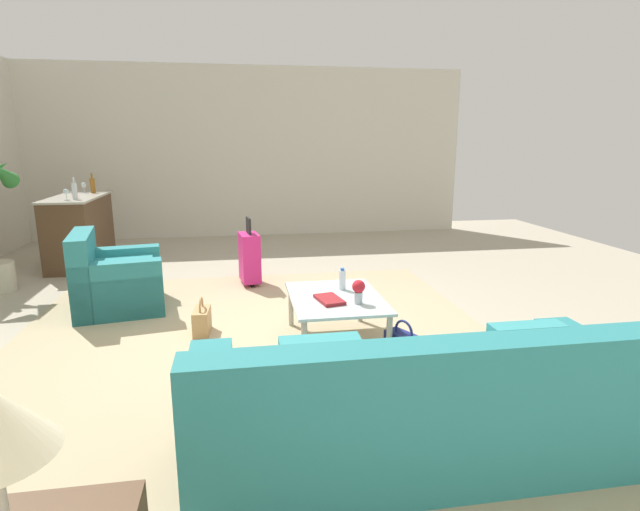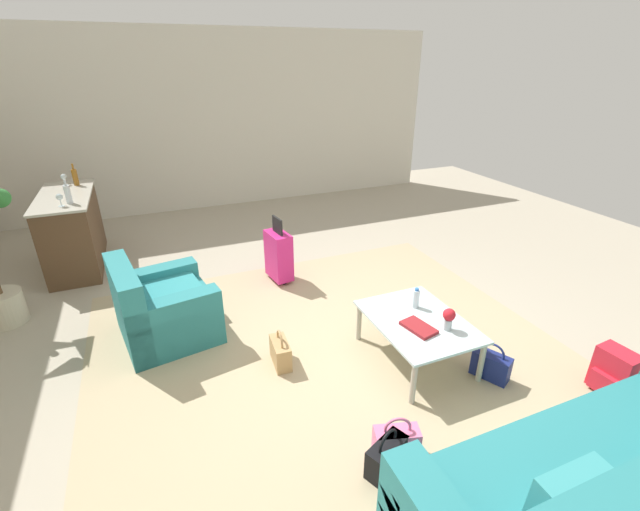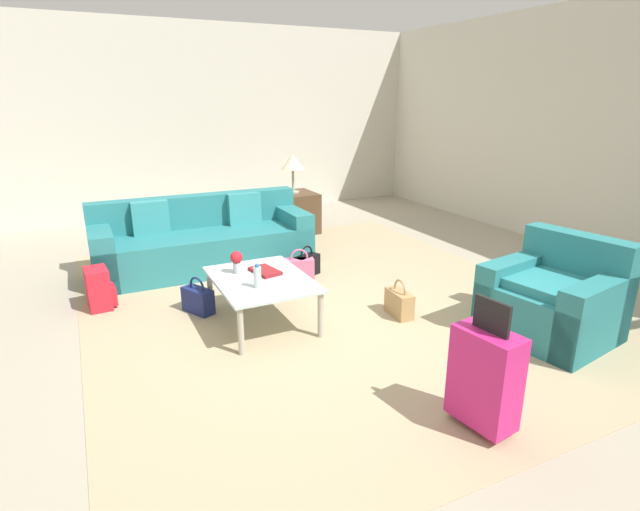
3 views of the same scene
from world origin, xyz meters
name	(u,v)px [view 2 (image 2 of 3)]	position (x,y,z in m)	size (l,w,h in m)	color
ground_plane	(348,347)	(0.00, 0.00, 0.00)	(12.00, 12.00, 0.00)	#A89E89
wall_right	(230,121)	(5.06, 0.00, 1.55)	(0.12, 8.00, 3.10)	beige
area_rug	(358,391)	(-0.60, 0.20, 0.00)	(5.20, 4.40, 0.01)	tan
couch	(608,494)	(-2.19, -0.60, 0.30)	(0.87, 2.46, 0.83)	teal
armchair	(160,311)	(0.89, 1.67, 0.30)	(1.06, 1.01, 0.85)	teal
coffee_table	(418,324)	(-0.40, -0.50, 0.38)	(1.06, 0.79, 0.43)	silver
water_bottle	(416,298)	(-0.20, -0.60, 0.52)	(0.06, 0.06, 0.20)	silver
coffee_table_book	(419,327)	(-0.52, -0.42, 0.45)	(0.31, 0.18, 0.03)	maroon
flower_vase	(449,317)	(-0.62, -0.65, 0.55)	(0.11, 0.11, 0.21)	#B2B7BC
bar_console	(73,230)	(3.10, 2.60, 0.51)	(1.54, 0.63, 0.99)	#513823
wine_glass_leftmost	(59,198)	(2.57, 2.56, 1.10)	(0.08, 0.08, 0.15)	silver
wine_glass_left_of_centre	(64,177)	(3.63, 2.63, 1.10)	(0.08, 0.08, 0.15)	silver
wine_bottle_clear	(68,194)	(2.67, 2.48, 1.11)	(0.07, 0.07, 0.30)	silver
wine_bottle_amber	(75,177)	(3.55, 2.48, 1.11)	(0.07, 0.07, 0.30)	brown
suitcase_magenta	(279,255)	(1.60, 0.20, 0.36)	(0.43, 0.27, 0.85)	#D12375
handbag_pink	(396,442)	(-1.28, 0.25, 0.13)	(0.23, 0.35, 0.36)	pink
handbag_navy	(491,365)	(-0.88, -0.97, 0.13)	(0.35, 0.27, 0.36)	navy
handbag_black	(387,456)	(-1.35, 0.37, 0.13)	(0.26, 0.35, 0.36)	black
handbag_tan	(280,352)	(0.01, 0.69, 0.13)	(0.33, 0.16, 0.36)	tan
backpack_red	(613,372)	(-1.40, -1.79, 0.19)	(0.31, 0.27, 0.40)	red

